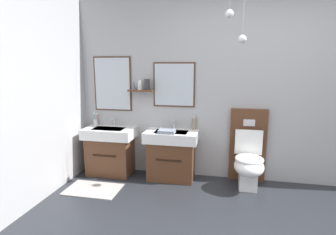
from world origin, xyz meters
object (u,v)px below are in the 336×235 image
at_px(vanity_sink_left, 110,149).
at_px(soap_dispenser, 194,124).
at_px(folded_hand_towel, 167,132).
at_px(toothbrush_cup, 96,122).
at_px(toilet, 248,158).
at_px(vanity_sink_right, 171,154).

bearing_deg(vanity_sink_left, soap_dispenser, 7.27).
bearing_deg(folded_hand_towel, toothbrush_cup, 167.02).
relative_size(soap_dispenser, folded_hand_towel, 0.92).
bearing_deg(vanity_sink_left, toilet, -0.52).
distance_m(toilet, soap_dispenser, 0.85).
relative_size(vanity_sink_right, toothbrush_cup, 3.70).
bearing_deg(folded_hand_towel, soap_dispenser, 39.78).
bearing_deg(soap_dispenser, folded_hand_towel, -140.22).
distance_m(vanity_sink_right, folded_hand_towel, 0.37).
bearing_deg(vanity_sink_left, vanity_sink_right, 0.00).
relative_size(vanity_sink_left, toilet, 0.72).
height_order(toilet, soap_dispenser, toilet).
relative_size(toilet, folded_hand_towel, 4.55).
height_order(vanity_sink_left, soap_dispenser, soap_dispenser).
xyz_separation_m(toothbrush_cup, folded_hand_towel, (1.15, -0.27, -0.03)).
bearing_deg(toilet, toothbrush_cup, 175.85).
relative_size(toilet, toothbrush_cup, 5.13).
relative_size(vanity_sink_right, soap_dispenser, 3.56).
bearing_deg(folded_hand_towel, vanity_sink_right, 71.85).
height_order(vanity_sink_left, vanity_sink_right, same).
height_order(toothbrush_cup, soap_dispenser, soap_dispenser).
bearing_deg(vanity_sink_left, toothbrush_cup, 152.93).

